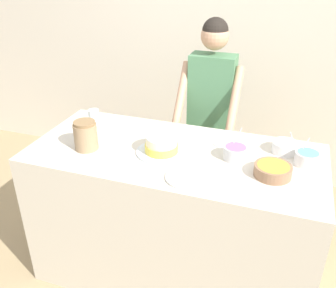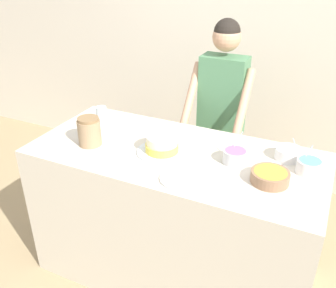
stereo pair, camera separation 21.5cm
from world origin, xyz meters
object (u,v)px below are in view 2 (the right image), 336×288
Objects in this scene: frosting_bowl_purple at (235,156)px; drinking_glass at (102,117)px; frosting_bowl_white at (288,153)px; cake at (162,145)px; frosting_bowl_blue at (309,166)px; person_baker at (221,105)px; ceramic_plate at (181,179)px; stoneware_jar at (89,131)px; frosting_bowl_orange at (270,176)px.

frosting_bowl_purple reaches higher than drinking_glass.
frosting_bowl_white is at bearing 4.31° from drinking_glass.
cake is 2.11× the size of drinking_glass.
drinking_glass is at bearing 179.37° from frosting_bowl_blue.
frosting_bowl_purple is at bearing -65.77° from person_baker.
drinking_glass is (-0.94, 0.08, 0.03)m from frosting_bowl_purple.
cake reaches higher than ceramic_plate.
cake is (-0.12, -0.73, -0.01)m from person_baker.
person_baker reaches higher than frosting_bowl_purple.
ceramic_plate is (-0.59, -0.36, -0.04)m from frosting_bowl_blue.
person_baker is at bearing 139.06° from frosting_bowl_blue.
frosting_bowl_white is (0.26, 0.17, -0.01)m from frosting_bowl_purple.
frosting_bowl_white is at bearing 19.38° from cake.
frosting_bowl_blue is at bearing 9.79° from frosting_bowl_purple.
person_baker is at bearing 95.85° from ceramic_plate.
stoneware_jar is (0.08, -0.25, 0.02)m from drinking_glass.
drinking_glass is at bearing 170.41° from frosting_bowl_orange.
frosting_bowl_orange is (0.64, -0.05, -0.01)m from cake.
person_baker is 0.74m from cake.
frosting_bowl_blue reaches higher than ceramic_plate.
stoneware_jar is (-1.12, -0.34, 0.05)m from frosting_bowl_white.
frosting_bowl_purple is 0.39m from frosting_bowl_blue.
frosting_bowl_blue reaches higher than cake.
frosting_bowl_purple is 0.76× the size of ceramic_plate.
stoneware_jar is at bearing 169.35° from ceramic_plate.
stoneware_jar reaches higher than frosting_bowl_purple.
frosting_bowl_white is at bearing 16.68° from stoneware_jar.
cake is 0.32m from ceramic_plate.
stoneware_jar reaches higher than drinking_glass.
frosting_bowl_white reaches higher than frosting_bowl_blue.
ceramic_plate is (0.74, -0.37, -0.06)m from drinking_glass.
frosting_bowl_blue is (0.81, 0.13, -0.01)m from cake.
frosting_bowl_purple is at bearing -4.93° from drinking_glass.
drinking_glass is 0.83m from ceramic_plate.
cake is 0.43m from frosting_bowl_purple.
frosting_bowl_blue is 0.85× the size of frosting_bowl_white.
cake is at bearing -170.54° from frosting_bowl_blue.
frosting_bowl_white is (0.56, -0.49, -0.02)m from person_baker.
frosting_bowl_blue is (0.68, -0.59, -0.01)m from person_baker.
drinking_glass reaches higher than frosting_bowl_orange.
stoneware_jar reaches higher than frosting_bowl_white.
frosting_bowl_orange is at bearing -98.62° from frosting_bowl_white.
frosting_bowl_purple is (0.30, -0.66, -0.01)m from person_baker.
drinking_glass is 0.26m from stoneware_jar.
drinking_glass is 0.80× the size of stoneware_jar.
person_baker is 7.12× the size of ceramic_plate.
frosting_bowl_orange is 0.29m from frosting_bowl_white.
frosting_bowl_white reaches higher than drinking_glass.
person_baker is 11.34× the size of drinking_glass.
person_baker is 0.91m from frosting_bowl_blue.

